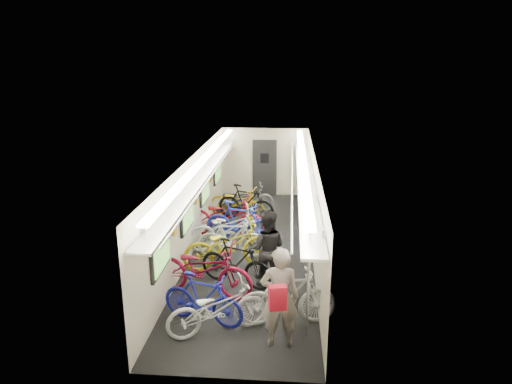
% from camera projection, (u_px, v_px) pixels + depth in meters
% --- Properties ---
extents(train_car_shell, '(10.00, 10.00, 10.00)m').
position_uv_depth(train_car_shell, '(242.00, 179.00, 11.96)').
color(train_car_shell, black).
rests_on(train_car_shell, ground).
extents(bicycle_0, '(1.92, 1.33, 0.96)m').
position_uv_depth(bicycle_0, '(217.00, 308.00, 7.95)').
color(bicycle_0, silver).
rests_on(bicycle_0, ground).
extents(bicycle_1, '(1.68, 0.95, 0.97)m').
position_uv_depth(bicycle_1, '(203.00, 299.00, 8.26)').
color(bicycle_1, '#191D96').
rests_on(bicycle_1, ground).
extents(bicycle_2, '(2.28, 1.25, 1.14)m').
position_uv_depth(bicycle_2, '(202.00, 269.00, 9.25)').
color(bicycle_2, maroon).
rests_on(bicycle_2, ground).
extents(bicycle_3, '(1.78, 1.12, 1.04)m').
position_uv_depth(bicycle_3, '(236.00, 263.00, 9.66)').
color(bicycle_3, black).
rests_on(bicycle_3, ground).
extents(bicycle_4, '(2.23, 1.42, 1.11)m').
position_uv_depth(bicycle_4, '(228.00, 245.00, 10.49)').
color(bicycle_4, gold).
rests_on(bicycle_4, ground).
extents(bicycle_5, '(1.68, 0.54, 1.00)m').
position_uv_depth(bicycle_5, '(231.00, 238.00, 11.05)').
color(bicycle_5, silver).
rests_on(bicycle_5, ground).
extents(bicycle_6, '(2.22, 1.45, 1.10)m').
position_uv_depth(bicycle_6, '(228.00, 228.00, 11.57)').
color(bicycle_6, silver).
rests_on(bicycle_6, ground).
extents(bicycle_7, '(1.97, 1.06, 1.14)m').
position_uv_depth(bicycle_7, '(239.00, 223.00, 11.92)').
color(bicycle_7, '#1C2DAC').
rests_on(bicycle_7, ground).
extents(bicycle_8, '(2.29, 1.09, 1.16)m').
position_uv_depth(bicycle_8, '(225.00, 217.00, 12.32)').
color(bicycle_8, maroon).
rests_on(bicycle_8, ground).
extents(bicycle_9, '(1.91, 1.10, 1.10)m').
position_uv_depth(bicycle_9, '(246.00, 203.00, 13.64)').
color(bicycle_9, black).
rests_on(bicycle_9, ground).
extents(bicycle_10, '(1.99, 1.27, 0.99)m').
position_uv_depth(bicycle_10, '(237.00, 203.00, 13.84)').
color(bicycle_10, gold).
rests_on(bicycle_10, ground).
extents(bicycle_11, '(1.87, 0.84, 1.08)m').
position_uv_depth(bicycle_11, '(287.00, 298.00, 8.19)').
color(bicycle_11, silver).
rests_on(bicycle_11, ground).
extents(bicycle_12, '(1.82, 0.97, 0.91)m').
position_uv_depth(bicycle_12, '(247.00, 198.00, 14.44)').
color(bicycle_12, '#5B5B60').
rests_on(bicycle_12, ground).
extents(passenger_near, '(0.67, 0.45, 1.77)m').
position_uv_depth(passenger_near, '(280.00, 298.00, 7.50)').
color(passenger_near, gray).
rests_on(passenger_near, ground).
extents(passenger_mid, '(0.87, 0.70, 1.69)m').
position_uv_depth(passenger_mid, '(267.00, 249.00, 9.57)').
color(passenger_mid, black).
rests_on(passenger_mid, ground).
extents(backpack, '(0.28, 0.20, 0.38)m').
position_uv_depth(backpack, '(277.00, 298.00, 6.71)').
color(backpack, red).
rests_on(backpack, passenger_near).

